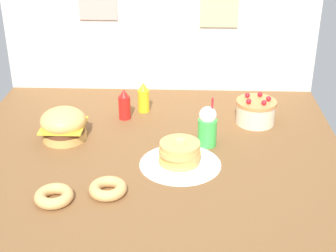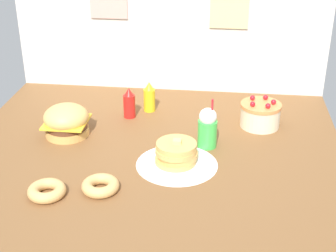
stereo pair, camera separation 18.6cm
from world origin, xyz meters
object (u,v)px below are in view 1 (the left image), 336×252
at_px(layer_cake, 256,112).
at_px(pancake_stack, 180,155).
at_px(mustard_bottle, 144,98).
at_px(donut_chocolate, 108,188).
at_px(donut_pink_glaze, 54,196).
at_px(ketchup_bottle, 124,105).
at_px(cream_soda_cup, 207,126).
at_px(burger, 63,125).

bearing_deg(layer_cake, pancake_stack, -131.19).
distance_m(mustard_bottle, donut_chocolate, 0.89).
bearing_deg(layer_cake, donut_pink_glaze, -139.76).
bearing_deg(ketchup_bottle, cream_soda_cup, -33.09).
height_order(pancake_stack, cream_soda_cup, cream_soda_cup).
bearing_deg(mustard_bottle, pancake_stack, -69.71).
distance_m(pancake_stack, donut_chocolate, 0.41).
distance_m(ketchup_bottle, cream_soda_cup, 0.56).
bearing_deg(layer_cake, mustard_bottle, 168.43).
bearing_deg(burger, layer_cake, 12.53).
bearing_deg(ketchup_bottle, donut_chocolate, -88.90).
bearing_deg(burger, ketchup_bottle, 41.80).
relative_size(layer_cake, donut_pink_glaze, 1.34).
bearing_deg(donut_chocolate, donut_pink_glaze, -163.41).
xyz_separation_m(ketchup_bottle, donut_chocolate, (0.01, -0.78, -0.06)).
height_order(layer_cake, mustard_bottle, mustard_bottle).
xyz_separation_m(pancake_stack, mustard_bottle, (-0.23, 0.62, 0.03)).
bearing_deg(pancake_stack, cream_soda_cup, 56.41).
bearing_deg(cream_soda_cup, burger, 176.92).
bearing_deg(cream_soda_cup, ketchup_bottle, 146.91).
xyz_separation_m(ketchup_bottle, donut_pink_glaze, (-0.21, -0.84, -0.06)).
xyz_separation_m(pancake_stack, donut_chocolate, (-0.31, -0.26, -0.03)).
bearing_deg(mustard_bottle, donut_pink_glaze, -108.25).
distance_m(burger, pancake_stack, 0.67).
xyz_separation_m(burger, cream_soda_cup, (0.76, -0.04, 0.02)).
bearing_deg(pancake_stack, ketchup_bottle, 122.70).
distance_m(ketchup_bottle, donut_pink_glaze, 0.87).
bearing_deg(pancake_stack, mustard_bottle, 110.29).
bearing_deg(mustard_bottle, layer_cake, -11.57).
relative_size(burger, pancake_stack, 0.78).
bearing_deg(burger, donut_pink_glaze, -81.65).
bearing_deg(donut_pink_glaze, ketchup_bottle, 76.05).
relative_size(pancake_stack, ketchup_bottle, 1.70).
xyz_separation_m(pancake_stack, donut_pink_glaze, (-0.54, -0.33, -0.03)).
height_order(donut_pink_glaze, donut_chocolate, same).
bearing_deg(burger, mustard_bottle, 42.62).
distance_m(ketchup_bottle, mustard_bottle, 0.14).
height_order(mustard_bottle, donut_chocolate, mustard_bottle).
xyz_separation_m(layer_cake, mustard_bottle, (-0.65, 0.13, 0.01)).
xyz_separation_m(layer_cake, cream_soda_cup, (-0.28, -0.27, 0.04)).
height_order(cream_soda_cup, donut_chocolate, cream_soda_cup).
height_order(burger, donut_chocolate, burger).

